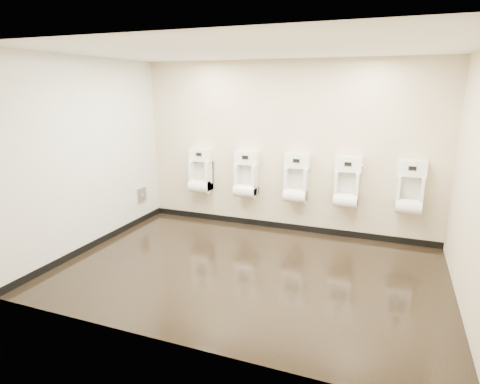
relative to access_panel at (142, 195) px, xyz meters
The scene contains 15 objects.
ground 2.80m from the access_panel, 25.81° to the right, with size 5.00×3.50×0.00m, color black.
ceiling 3.59m from the access_panel, 25.81° to the right, with size 5.00×3.50×0.00m, color white.
back_wall 2.70m from the access_panel, 12.50° to the left, with size 5.00×0.02×2.80m, color beige.
front_wall 3.96m from the access_panel, 49.93° to the right, with size 5.00×0.02×2.80m, color beige.
left_wall 1.50m from the access_panel, 90.87° to the right, with size 0.02×3.50×2.80m, color beige.
right_wall 5.20m from the access_panel, 13.54° to the right, with size 0.02×3.50×2.80m, color beige.
tile_overlay_left 1.50m from the access_panel, 90.63° to the right, with size 0.01×3.50×2.80m, color white.
skirting_back 2.58m from the access_panel, 12.23° to the left, with size 5.00×0.02×0.10m, color black.
skirting_left 1.28m from the access_panel, 90.30° to the right, with size 0.02×3.50×0.10m, color black.
access_panel is the anchor object (origin of this frame).
urinal_0 1.13m from the access_panel, 22.69° to the left, with size 0.42×0.31×0.78m.
urinal_1 1.93m from the access_panel, 12.59° to the left, with size 0.42×0.31×0.78m.
urinal_2 2.77m from the access_panel, ahead, with size 0.42×0.31×0.78m.
urinal_3 3.56m from the access_panel, ahead, with size 0.42×0.31×0.78m.
urinal_4 4.46m from the access_panel, ahead, with size 0.42×0.31×0.78m.
Camera 1 is at (1.66, -4.63, 2.37)m, focal length 30.00 mm.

